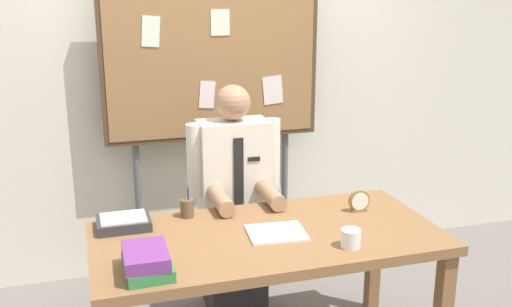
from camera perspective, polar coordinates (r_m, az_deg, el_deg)
back_wall at (r=3.96m, az=-4.88°, el=7.80°), size 6.40×0.08×2.70m
desk at (r=2.91m, az=1.12°, el=-9.33°), size 1.68×0.82×0.75m
person at (r=3.47m, az=-2.11°, el=-5.45°), size 0.55×0.56×1.38m
bulletin_board at (r=3.76m, az=-4.24°, el=8.50°), size 1.39×0.09×1.96m
book_stack at (r=2.52m, az=-10.58°, el=-10.27°), size 0.20×0.26×0.11m
open_notebook at (r=2.86m, az=1.99°, el=-7.70°), size 0.29×0.25×0.01m
desk_clock at (r=3.17m, az=9.99°, el=-4.63°), size 0.12×0.04×0.12m
coffee_mug at (r=2.74m, az=9.19°, el=-8.14°), size 0.09×0.09×0.09m
pen_holder at (r=3.07m, az=-6.72°, el=-5.28°), size 0.07×0.07×0.16m
paper_tray at (r=2.99m, az=-12.75°, el=-6.56°), size 0.26×0.20×0.06m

